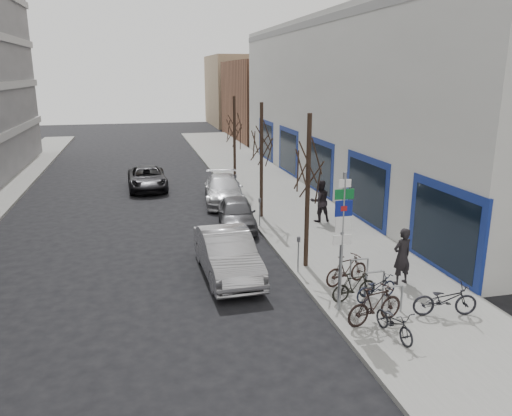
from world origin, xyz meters
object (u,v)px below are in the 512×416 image
tree_mid (261,133)px  tree_far (234,121)px  bike_mid_curb (376,285)px  parked_car_back (224,190)px  pedestrian_far (320,201)px  lane_car (147,178)px  bike_near_left (395,320)px  bike_mid_inner (354,286)px  meter_mid (260,209)px  bike_rack (374,281)px  tree_near (309,155)px  bike_far_inner (347,269)px  parked_car_mid (237,213)px  bike_near_right (375,305)px  parked_car_front (227,254)px  bike_far_curb (445,297)px  highway_sign_pole (342,234)px  meter_back (236,184)px  meter_front (298,251)px  pedestrian_near (402,256)px

tree_mid → tree_far: same height
tree_mid → bike_mid_curb: tree_mid is taller
parked_car_back → pedestrian_far: bearing=-47.7°
lane_car → bike_near_left: bearing=-75.4°
bike_mid_inner → pedestrian_far: (1.93, 8.08, 0.51)m
lane_car → pedestrian_far: pedestrian_far is taller
meter_mid → lane_car: bearing=116.5°
bike_rack → tree_near: 4.66m
bike_far_inner → bike_mid_curb: bearing=-179.6°
meter_mid → parked_car_mid: 1.09m
bike_near_right → lane_car: (-5.54, 18.82, -0.03)m
bike_mid_curb → parked_car_front: (-3.95, 3.25, 0.17)m
tree_mid → bike_far_curb: size_ratio=3.01×
parked_car_front → pedestrian_far: (5.21, 4.94, 0.34)m
meter_mid → bike_far_curb: bearing=-72.4°
bike_far_curb → lane_car: 20.35m
bike_far_curb → lane_car: size_ratio=0.38×
highway_sign_pole → bike_near_right: 2.10m
bike_near_right → bike_mid_curb: size_ratio=1.19×
tree_near → parked_car_back: tree_near is taller
bike_near_right → bike_mid_inner: size_ratio=1.19×
parked_car_mid → tree_far: bearing=86.5°
lane_car → pedestrian_far: 11.95m
bike_near_left → bike_rack: bearing=68.5°
tree_far → pedestrian_far: 8.81m
tree_near → bike_far_inner: 3.98m
highway_sign_pole → parked_car_back: 13.72m
tree_mid → lane_car: bearing=123.0°
meter_back → tree_mid: bearing=-83.6°
bike_rack → pedestrian_far: (1.21, 7.97, 0.47)m
meter_front → pedestrian_near: size_ratio=0.67×
tree_near → meter_front: 3.26m
meter_front → parked_car_back: bearing=94.1°
meter_front → lane_car: size_ratio=0.27×
bike_mid_curb → bike_far_inner: bike_far_inner is taller
meter_mid → tree_mid: bearing=73.3°
bike_near_right → bike_far_curb: size_ratio=0.99×
tree_mid → parked_car_front: 7.71m
meter_back → bike_far_curb: 15.29m
meter_mid → bike_far_curb: 9.96m
bike_near_right → parked_car_front: (-3.24, 4.59, 0.08)m
parked_car_front → pedestrian_near: bearing=-25.5°
highway_sign_pole → parked_car_back: size_ratio=0.85×
tree_near → tree_far: 13.00m
bike_far_curb → parked_car_front: (-5.37, 4.62, 0.07)m
meter_front → bike_near_right: (0.89, -3.96, -0.22)m
tree_near → tree_far: size_ratio=1.00×
bike_mid_curb → bike_near_right: bearing=135.4°
tree_far → highway_sign_pole: bearing=-90.7°
bike_rack → parked_car_mid: parked_car_mid is taller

